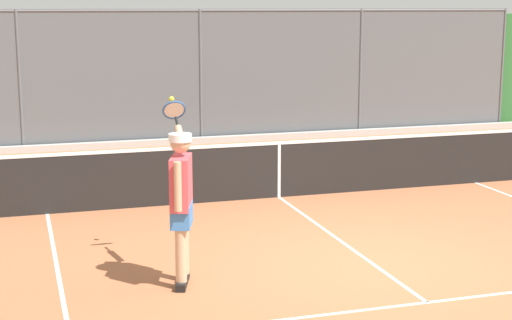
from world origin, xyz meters
TOP-DOWN VIEW (x-y plane):
  - ground_plane at (0.00, 0.00)m, footprint 60.00×60.00m
  - court_line_markings at (0.00, 1.60)m, footprint 7.69×9.32m
  - fence_backdrop at (-0.00, -10.20)m, footprint 19.32×1.37m
  - tennis_net at (0.00, -3.78)m, footprint 9.88×0.09m
  - tennis_player at (2.44, -0.04)m, footprint 0.44×1.46m

SIDE VIEW (x-z plane):
  - ground_plane at x=0.00m, z-range 0.00..0.00m
  - court_line_markings at x=0.00m, z-range 0.00..0.01m
  - tennis_net at x=0.00m, z-range -0.04..1.03m
  - tennis_player at x=2.44m, z-range 0.03..2.11m
  - fence_backdrop at x=0.00m, z-range -0.08..3.05m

